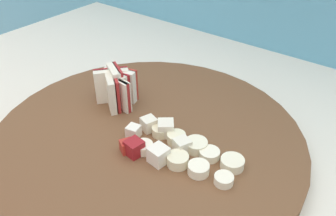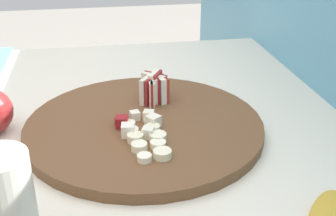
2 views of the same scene
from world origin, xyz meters
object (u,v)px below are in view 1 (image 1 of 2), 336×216
object	(u,v)px
cutting_board	(147,139)
apple_dice_pile	(153,140)
banana_slice_rows	(188,153)
apple_wedge_fan	(116,87)

from	to	relation	value
cutting_board	apple_dice_pile	size ratio (longest dim) A/B	4.69
banana_slice_rows	apple_wedge_fan	bearing A→B (deg)	167.05
apple_dice_pile	banana_slice_rows	bearing A→B (deg)	11.48
cutting_board	banana_slice_rows	size ratio (longest dim) A/B	3.15
apple_wedge_fan	apple_dice_pile	bearing A→B (deg)	-22.72
cutting_board	banana_slice_rows	world-z (taller)	banana_slice_rows
apple_dice_pile	banana_slice_rows	world-z (taller)	apple_dice_pile
cutting_board	banana_slice_rows	xyz separation A→B (m)	(0.07, -0.00, 0.02)
apple_dice_pile	cutting_board	bearing A→B (deg)	147.93
apple_wedge_fan	apple_dice_pile	world-z (taller)	apple_wedge_fan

